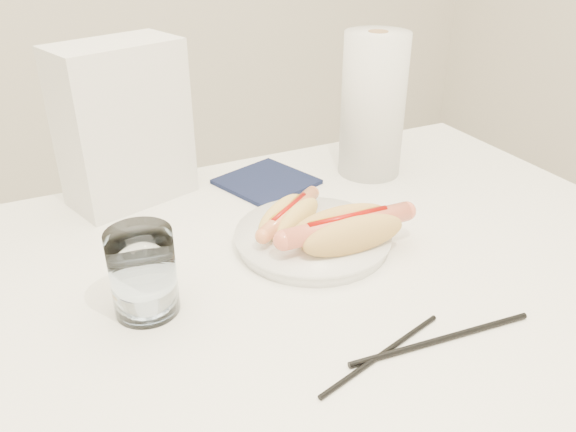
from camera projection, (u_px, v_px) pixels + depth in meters
name	position (u px, v px, depth m)	size (l,w,h in m)	color
table	(282.00, 311.00, 0.81)	(1.20, 0.80, 0.75)	white
plate	(313.00, 239.00, 0.85)	(0.22, 0.22, 0.02)	white
hotdog_left	(289.00, 217.00, 0.85)	(0.14, 0.12, 0.04)	#F1C460
hotdog_right	(347.00, 230.00, 0.80)	(0.20, 0.08, 0.05)	#DFAB57
water_glass	(143.00, 272.00, 0.69)	(0.08, 0.08, 0.11)	white
chopstick_near	(382.00, 354.00, 0.64)	(0.01, 0.01, 0.19)	black
chopstick_far	(442.00, 339.00, 0.66)	(0.01, 0.01, 0.24)	black
napkin_box	(123.00, 125.00, 0.93)	(0.20, 0.11, 0.26)	silver
navy_napkin	(266.00, 182.00, 1.04)	(0.14, 0.14, 0.01)	#101633
paper_towel_roll	(373.00, 106.00, 1.02)	(0.11, 0.11, 0.26)	silver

